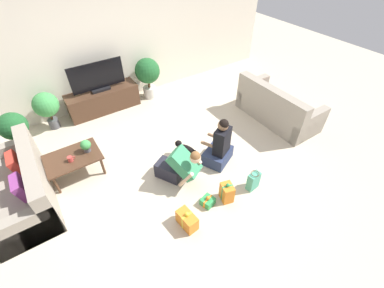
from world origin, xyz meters
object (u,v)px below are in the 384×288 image
at_px(person_kneeling, 179,166).
at_px(sofa_left, 22,188).
at_px(gift_box_a, 187,220).
at_px(mug, 70,159).
at_px(potted_plant_back_left, 46,106).
at_px(potted_plant_corner_left, 14,128).
at_px(sofa_right, 277,108).
at_px(tv, 98,78).
at_px(person_sitting, 219,147).
at_px(potted_plant_back_right, 148,73).
at_px(dog, 186,149).
at_px(gift_box_b, 227,192).
at_px(gift_bag_a, 253,181).
at_px(coffee_table, 73,159).
at_px(tv_console, 104,100).
at_px(tabletop_plant, 86,146).
at_px(gift_box_c, 208,201).

bearing_deg(person_kneeling, sofa_left, 127.66).
height_order(gift_box_a, mug, mug).
xyz_separation_m(potted_plant_back_left, potted_plant_corner_left, (-0.61, -0.52, 0.05)).
relative_size(sofa_right, tv, 1.54).
relative_size(sofa_right, person_sitting, 1.87).
xyz_separation_m(tv, potted_plant_back_left, (-1.12, -0.05, -0.26)).
xyz_separation_m(potted_plant_back_right, gift_box_a, (-1.16, -3.49, -0.49)).
bearing_deg(person_sitting, dog, -68.49).
distance_m(gift_box_a, gift_box_b, 0.77).
distance_m(potted_plant_corner_left, gift_box_b, 3.85).
distance_m(sofa_left, potted_plant_back_right, 3.50).
bearing_deg(dog, gift_bag_a, 92.06).
xyz_separation_m(gift_box_a, gift_box_b, (0.77, 0.05, 0.03)).
bearing_deg(potted_plant_corner_left, coffee_table, -58.46).
distance_m(potted_plant_back_right, gift_box_b, 3.50).
distance_m(tv_console, gift_bag_a, 3.77).
height_order(tv_console, gift_box_b, tv_console).
bearing_deg(tabletop_plant, potted_plant_corner_left, 130.26).
distance_m(gift_box_b, gift_bag_a, 0.50).
bearing_deg(mug, potted_plant_back_right, 37.22).
bearing_deg(gift_box_a, potted_plant_back_right, 71.57).
height_order(tv, potted_plant_back_right, tv).
bearing_deg(potted_plant_back_left, sofa_right, -30.01).
bearing_deg(tabletop_plant, tv_console, 63.84).
distance_m(potted_plant_back_left, tabletop_plant, 1.64).
height_order(sofa_right, gift_box_c, sofa_right).
relative_size(potted_plant_back_left, gift_bag_a, 2.30).
xyz_separation_m(potted_plant_back_right, gift_box_c, (-0.70, -3.36, -0.55)).
distance_m(tv_console, mug, 2.08).
bearing_deg(potted_plant_corner_left, mug, -61.85).
distance_m(sofa_right, gift_box_b, 2.50).
height_order(gift_box_b, gift_box_c, gift_box_b).
xyz_separation_m(person_sitting, tabletop_plant, (-1.97, 1.09, 0.20)).
height_order(sofa_left, gift_bag_a, sofa_left).
bearing_deg(sofa_right, gift_box_a, 110.48).
relative_size(coffee_table, gift_bag_a, 2.47).
distance_m(coffee_table, potted_plant_back_left, 1.62).
bearing_deg(tv, person_kneeling, -83.36).
bearing_deg(potted_plant_back_right, tv_console, 177.45).
xyz_separation_m(sofa_left, coffee_table, (0.81, 0.14, 0.06)).
height_order(mug, tabletop_plant, tabletop_plant).
height_order(coffee_table, gift_box_b, coffee_table).
distance_m(potted_plant_back_right, tabletop_plant, 2.52).
height_order(potted_plant_back_right, gift_box_a, potted_plant_back_right).
height_order(potted_plant_back_right, potted_plant_back_left, potted_plant_back_right).
bearing_deg(mug, coffee_table, 66.80).
xyz_separation_m(coffee_table, dog, (1.77, -0.68, -0.15)).
bearing_deg(sofa_left, tv_console, 133.72).
bearing_deg(mug, sofa_left, -175.96).
xyz_separation_m(sofa_right, tabletop_plant, (-3.79, 0.76, 0.23)).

